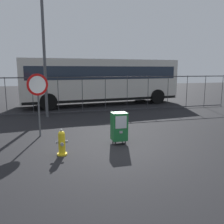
{
  "coord_description": "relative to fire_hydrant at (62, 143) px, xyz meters",
  "views": [
    {
      "loc": [
        -1.89,
        -6.8,
        2.38
      ],
      "look_at": [
        0.3,
        1.2,
        0.9
      ],
      "focal_mm": 38.61,
      "sensor_mm": 36.0,
      "label": 1
    }
  ],
  "objects": [
    {
      "name": "bus_near",
      "position": [
        3.26,
        9.4,
        1.36
      ],
      "size": [
        10.71,
        3.65,
        3.0
      ],
      "rotation": [
        0.0,
        0.0,
        0.11
      ],
      "color": "beige",
      "rests_on": "ground_plane"
    },
    {
      "name": "stop_sign",
      "position": [
        -0.63,
        2.17,
        1.25
      ],
      "size": [
        0.71,
        0.31,
        2.23
      ],
      "color": "#4C4F54",
      "rests_on": "ground_plane"
    },
    {
      "name": "fence_barrier",
      "position": [
        1.54,
        6.4,
        0.67
      ],
      "size": [
        18.03,
        0.04,
        2.0
      ],
      "color": "#2D2D33",
      "rests_on": "ground_plane"
    },
    {
      "name": "fire_hydrant",
      "position": [
        0.0,
        0.0,
        0.0
      ],
      "size": [
        0.33,
        0.31,
        0.75
      ],
      "color": "yellow",
      "rests_on": "ground_plane"
    },
    {
      "name": "street_light_near_right",
      "position": [
        -0.36,
        5.78,
        4.53
      ],
      "size": [
        0.32,
        0.32,
        8.59
      ],
      "color": "#4C4F54",
      "rests_on": "ground_plane"
    },
    {
      "name": "ground_plane",
      "position": [
        1.54,
        0.2,
        -0.35
      ],
      "size": [
        60.0,
        60.0,
        0.0
      ],
      "primitive_type": "plane",
      "color": "black"
    },
    {
      "name": "newspaper_box_primary",
      "position": [
        1.85,
        0.58,
        0.22
      ],
      "size": [
        0.48,
        0.42,
        1.02
      ],
      "color": "black",
      "rests_on": "ground_plane"
    }
  ]
}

